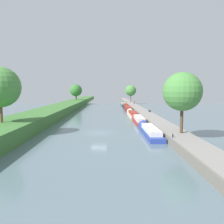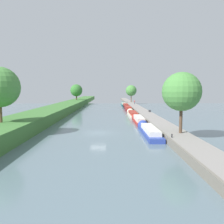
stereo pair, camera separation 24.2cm
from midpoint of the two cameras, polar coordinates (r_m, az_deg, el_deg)
The scene contains 17 objects.
ground_plane at distance 37.79m, azimuth -3.24°, elevation -5.16°, with size 160.00×160.00×0.00m, color slate.
left_grassy_bank at distance 40.51m, azimuth -22.46°, elevation -3.24°, with size 7.55×260.00×2.25m.
right_towpath at distance 38.84m, azimuth 13.81°, elevation -4.32°, with size 3.65×260.00×0.94m.
stone_quay at distance 38.41m, azimuth 10.98°, elevation -4.34°, with size 0.25×260.00×0.99m.
narrowboat_blue at distance 37.24m, azimuth 9.24°, elevation -4.54°, with size 2.08×13.56×2.00m.
narrowboat_red at distance 49.77m, azimuth 6.68°, elevation -1.91°, with size 1.83×12.36×2.03m.
narrowboat_cream at distance 63.41m, azimuth 5.16°, elevation -0.38°, with size 2.15×14.48×2.04m.
narrowboat_maroon at distance 77.41m, azimuth 4.08°, elevation 0.81°, with size 1.92×13.81×2.05m.
narrowboat_black at distance 90.72m, azimuth 3.47°, elevation 1.52°, with size 1.91×11.61×2.06m.
narrowboat_teal at distance 103.05m, azimuth 2.96°, elevation 1.93°, with size 2.08×12.69×1.97m.
tree_rightbank_near at distance 33.54m, azimuth 17.04°, elevation 4.82°, with size 5.43×5.43×8.53m.
tree_rightbank_midnear at distance 112.15m, azimuth 4.83°, elevation 5.30°, with size 5.22×5.22×8.21m.
tree_leftbank_downstream at distance 107.38m, azimuth -8.73°, elevation 5.31°, with size 5.52×5.52×7.16m.
person_walking at distance 97.19m, azimuth 5.69°, elevation 2.48°, with size 0.34×0.34×1.66m.
mooring_bollard_near at distance 30.59m, azimuth 14.81°, elevation -5.69°, with size 0.16×0.16×0.45m.
mooring_bollard_far at distance 108.37m, azimuth 3.82°, elevation 2.47°, with size 0.16×0.16×0.45m.
park_bench at distance 63.89m, azimuth 9.40°, elevation 0.34°, with size 0.44×1.50×0.47m.
Camera 2 is at (1.99, -37.08, 7.05)m, focal length 36.97 mm.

